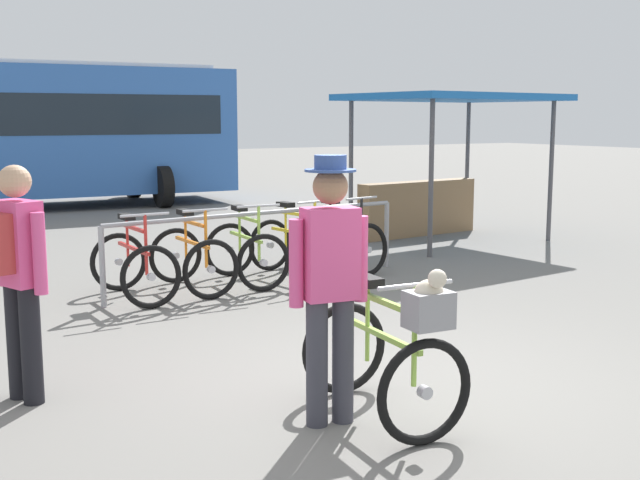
{
  "coord_description": "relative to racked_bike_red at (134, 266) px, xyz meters",
  "views": [
    {
      "loc": [
        -3.47,
        -4.52,
        1.96
      ],
      "look_at": [
        -0.26,
        0.79,
        1.0
      ],
      "focal_mm": 44.95,
      "sensor_mm": 36.0,
      "label": 1
    }
  ],
  "objects": [
    {
      "name": "market_stall",
      "position": [
        5.59,
        1.75,
        1.03
      ],
      "size": [
        3.28,
        2.55,
        2.3
      ],
      "color": "#4C4C51",
      "rests_on": "ground"
    },
    {
      "name": "person_with_featured_bike",
      "position": [
        -0.07,
        -4.11,
        0.58
      ],
      "size": [
        0.52,
        0.32,
        1.72
      ],
      "color": "#383842",
      "rests_on": "ground"
    },
    {
      "name": "bike_rack_rail",
      "position": [
        1.51,
        -0.05,
        0.32
      ],
      "size": [
        3.9,
        0.39,
        0.88
      ],
      "color": "#99999E",
      "rests_on": "ground"
    },
    {
      "name": "pedestrian_with_backpack",
      "position": [
        -1.67,
        -2.67,
        0.57
      ],
      "size": [
        0.41,
        0.5,
        1.64
      ],
      "color": "black",
      "rests_on": "ground"
    },
    {
      "name": "racked_bike_yellow",
      "position": [
        2.09,
        0.18,
        -0.0
      ],
      "size": [
        0.82,
        1.17,
        0.97
      ],
      "color": "black",
      "rests_on": "ground"
    },
    {
      "name": "racked_bike_lime",
      "position": [
        1.39,
        0.12,
        0.0
      ],
      "size": [
        0.72,
        1.13,
        0.97
      ],
      "color": "black",
      "rests_on": "ground"
    },
    {
      "name": "racked_bike_orange",
      "position": [
        0.7,
        0.06,
        -0.0
      ],
      "size": [
        0.67,
        1.09,
        0.97
      ],
      "color": "black",
      "rests_on": "ground"
    },
    {
      "name": "racked_bike_black",
      "position": [
        2.79,
        0.24,
        -0.0
      ],
      "size": [
        0.85,
        1.21,
        0.98
      ],
      "color": "black",
      "rests_on": "ground"
    },
    {
      "name": "featured_bicycle",
      "position": [
        0.27,
        -4.32,
        0.12
      ],
      "size": [
        0.75,
        1.23,
        1.09
      ],
      "color": "black",
      "rests_on": "ground"
    },
    {
      "name": "ground_plane",
      "position": [
        0.79,
        -3.78,
        -0.37
      ],
      "size": [
        80.0,
        80.0,
        0.0
      ],
      "primitive_type": "plane",
      "color": "slate"
    },
    {
      "name": "racked_bike_red",
      "position": [
        0.0,
        0.0,
        0.0
      ],
      "size": [
        0.68,
        1.13,
        0.98
      ],
      "color": "black",
      "rests_on": "ground"
    }
  ]
}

